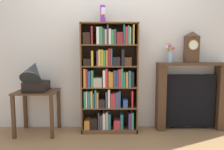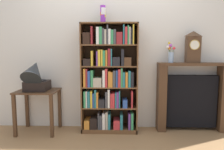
# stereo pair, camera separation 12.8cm
# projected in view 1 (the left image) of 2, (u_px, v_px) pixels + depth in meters

# --- Properties ---
(ground_plane) EXTENTS (7.69, 6.40, 0.02)m
(ground_plane) POSITION_uv_depth(u_px,v_px,m) (110.00, 134.00, 3.12)
(ground_plane) COLOR #997047
(wall_back) EXTENTS (4.69, 0.08, 2.60)m
(wall_back) POSITION_uv_depth(u_px,v_px,m) (115.00, 44.00, 3.27)
(wall_back) COLOR silver
(wall_back) RESTS_ON ground
(bookshelf) EXTENTS (0.82, 0.31, 1.59)m
(bookshelf) POSITION_uv_depth(u_px,v_px,m) (109.00, 81.00, 3.13)
(bookshelf) COLOR brown
(bookshelf) RESTS_ON ground
(cup_stack) EXTENTS (0.08, 0.08, 0.26)m
(cup_stack) POSITION_uv_depth(u_px,v_px,m) (103.00, 14.00, 3.06)
(cup_stack) COLOR blue
(cup_stack) RESTS_ON bookshelf
(side_table_left) EXTENTS (0.58, 0.47, 0.63)m
(side_table_left) POSITION_uv_depth(u_px,v_px,m) (37.00, 101.00, 3.08)
(side_table_left) COLOR #472D1C
(side_table_left) RESTS_ON ground
(gramophone) EXTENTS (0.32, 0.47, 0.51)m
(gramophone) POSITION_uv_depth(u_px,v_px,m) (34.00, 76.00, 2.96)
(gramophone) COLOR black
(gramophone) RESTS_ON side_table_left
(fireplace_mantel) EXTENTS (1.03, 0.23, 1.03)m
(fireplace_mantel) POSITION_uv_depth(u_px,v_px,m) (190.00, 97.00, 3.24)
(fireplace_mantel) COLOR #472D1C
(fireplace_mantel) RESTS_ON ground
(mantel_clock) EXTENTS (0.19, 0.14, 0.46)m
(mantel_clock) POSITION_uv_depth(u_px,v_px,m) (192.00, 47.00, 3.13)
(mantel_clock) COLOR #472D1C
(mantel_clock) RESTS_ON fireplace_mantel
(flower_vase) EXTENTS (0.12, 0.12, 0.31)m
(flower_vase) POSITION_uv_depth(u_px,v_px,m) (170.00, 54.00, 3.15)
(flower_vase) COLOR #99B2D1
(flower_vase) RESTS_ON fireplace_mantel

